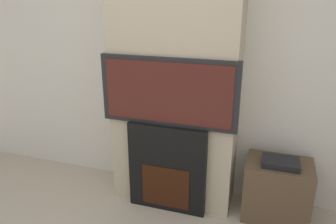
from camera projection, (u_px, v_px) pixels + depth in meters
The scene contains 5 objects.
wall_back at pixel (183, 53), 2.96m from camera, with size 6.00×0.06×2.70m.
chimney_breast at pixel (175, 57), 2.76m from camera, with size 1.09×0.40×2.70m.
fireplace at pixel (168, 168), 2.89m from camera, with size 0.70×0.15×0.81m.
television at pixel (168, 92), 2.66m from camera, with size 1.16×0.07×0.57m.
media_stand at pixel (277, 189), 2.81m from camera, with size 0.55×0.39×0.57m.
Camera 1 is at (0.80, -0.84, 1.85)m, focal length 35.00 mm.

